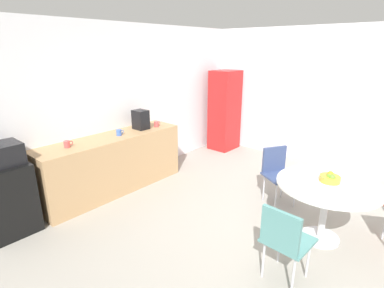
# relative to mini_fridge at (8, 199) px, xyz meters

# --- Properties ---
(ground_plane) EXTENTS (6.00, 6.00, 0.00)m
(ground_plane) POSITION_rel_mini_fridge_xyz_m (1.87, -2.65, -0.44)
(ground_plane) COLOR #9E998E
(wall_back) EXTENTS (6.00, 0.10, 2.60)m
(wall_back) POSITION_rel_mini_fridge_xyz_m (1.87, 0.35, 0.86)
(wall_back) COLOR silver
(wall_back) RESTS_ON ground_plane
(wall_side_right) EXTENTS (0.10, 6.00, 2.60)m
(wall_side_right) POSITION_rel_mini_fridge_xyz_m (4.87, -2.65, 0.86)
(wall_side_right) COLOR silver
(wall_side_right) RESTS_ON ground_plane
(counter_block) EXTENTS (2.35, 0.60, 0.90)m
(counter_block) POSITION_rel_mini_fridge_xyz_m (1.52, 0.00, 0.01)
(counter_block) COLOR tan
(counter_block) RESTS_ON ground_plane
(mini_fridge) EXTENTS (0.54, 0.54, 0.89)m
(mini_fridge) POSITION_rel_mini_fridge_xyz_m (0.00, 0.00, 0.00)
(mini_fridge) COLOR black
(mini_fridge) RESTS_ON ground_plane
(locker_cabinet) EXTENTS (0.60, 0.50, 1.74)m
(locker_cabinet) POSITION_rel_mini_fridge_xyz_m (4.42, -0.10, 0.43)
(locker_cabinet) COLOR #B21E1E
(locker_cabinet) RESTS_ON ground_plane
(round_table) EXTENTS (1.14, 1.14, 0.74)m
(round_table) POSITION_rel_mini_fridge_xyz_m (2.39, -2.98, 0.16)
(round_table) COLOR silver
(round_table) RESTS_ON ground_plane
(chair_navy) EXTENTS (0.58, 0.58, 0.83)m
(chair_navy) POSITION_rel_mini_fridge_xyz_m (2.89, -2.13, 0.08)
(chair_navy) COLOR silver
(chair_navy) RESTS_ON ground_plane
(chair_teal) EXTENTS (0.44, 0.44, 0.83)m
(chair_teal) POSITION_rel_mini_fridge_xyz_m (1.40, -2.92, 0.08)
(chair_teal) COLOR silver
(chair_teal) RESTS_ON ground_plane
(fruit_bowl) EXTENTS (0.23, 0.23, 0.13)m
(fruit_bowl) POSITION_rel_mini_fridge_xyz_m (2.44, -2.98, 0.34)
(fruit_bowl) COLOR gold
(fruit_bowl) RESTS_ON round_table
(mug_white) EXTENTS (0.13, 0.08, 0.09)m
(mug_white) POSITION_rel_mini_fridge_xyz_m (2.39, -0.09, 0.51)
(mug_white) COLOR #D84C4C
(mug_white) RESTS_ON counter_block
(mug_green) EXTENTS (0.13, 0.08, 0.09)m
(mug_green) POSITION_rel_mini_fridge_xyz_m (1.65, -0.05, 0.51)
(mug_green) COLOR #3F66BF
(mug_green) RESTS_ON counter_block
(mug_red) EXTENTS (0.13, 0.08, 0.09)m
(mug_red) POSITION_rel_mini_fridge_xyz_m (0.83, 0.00, 0.51)
(mug_red) COLOR #D84C4C
(mug_red) RESTS_ON counter_block
(coffee_maker) EXTENTS (0.20, 0.24, 0.32)m
(coffee_maker) POSITION_rel_mini_fridge_xyz_m (2.12, 0.00, 0.62)
(coffee_maker) COLOR black
(coffee_maker) RESTS_ON counter_block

